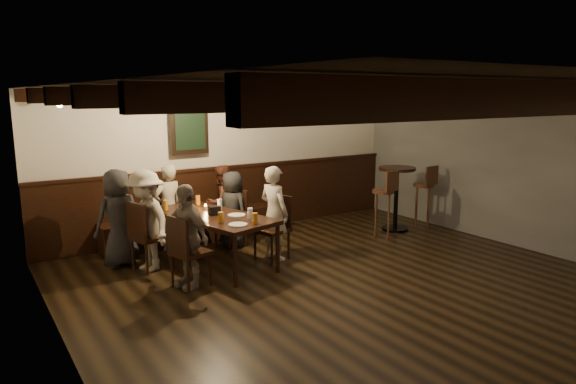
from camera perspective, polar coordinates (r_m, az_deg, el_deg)
room at (r=7.54m, az=-3.73°, el=1.25°), size 7.00×7.00×7.00m
dining_table at (r=7.10m, az=-8.41°, el=-2.93°), size 1.27×2.04×0.71m
chair_left_near at (r=7.16m, az=-15.12°, el=-6.09°), size 0.52×0.52×0.94m
chair_left_far at (r=6.45m, az=-10.84°, el=-7.93°), size 0.49×0.49×0.90m
chair_right_near at (r=7.98m, az=-6.30°, el=-4.17°), size 0.49×0.49×0.88m
chair_right_far at (r=7.34m, az=-1.70°, el=-5.37°), size 0.50×0.50×0.91m
person_bench_left at (r=7.36m, az=-18.32°, el=-2.73°), size 0.74×0.57×1.34m
person_bench_centre at (r=7.94m, az=-13.14°, el=-1.63°), size 0.54×0.41×1.30m
person_bench_right at (r=8.35m, az=-7.42°, el=-1.16°), size 0.68×0.58×1.21m
person_left_near at (r=7.04m, az=-15.49°, el=-3.08°), size 0.70×0.97×1.36m
person_left_far at (r=6.32m, az=-11.19°, el=-4.84°), size 0.48×0.80×1.28m
person_right_near at (r=7.92m, az=-6.18°, el=-1.91°), size 0.50×0.65×1.17m
person_right_far at (r=7.26m, az=-1.55°, el=-2.34°), size 0.43×0.55×1.35m
pint_a at (r=7.47m, az=-13.46°, el=-1.42°), size 0.07×0.07×0.14m
pint_b at (r=7.73m, az=-9.98°, el=-0.88°), size 0.07×0.07×0.14m
pint_c at (r=6.98m, az=-10.87°, el=-2.18°), size 0.07×0.07×0.14m
pint_d at (r=7.41m, az=-7.58°, el=-1.31°), size 0.07×0.07×0.14m
pint_e at (r=6.60m, az=-7.49°, el=-2.82°), size 0.07×0.07×0.14m
pint_f at (r=6.79m, az=-4.22°, el=-2.36°), size 0.07×0.07×0.14m
pint_g at (r=6.51m, az=-3.70°, el=-2.93°), size 0.07×0.07×0.14m
plate_near at (r=6.47m, az=-5.59°, el=-3.62°), size 0.24×0.24×0.01m
plate_far at (r=6.98m, az=-5.73°, el=-2.56°), size 0.24×0.24×0.01m
condiment_caddy at (r=7.04m, az=-8.18°, el=-2.06°), size 0.15×0.10×0.12m
candle at (r=7.39m, az=-9.15°, el=-1.75°), size 0.05×0.05×0.05m
high_top_table at (r=8.99m, az=11.96°, el=0.33°), size 0.62×0.62×1.10m
bar_stool_left at (r=8.56m, az=10.49°, el=-2.24°), size 0.36×0.38×1.12m
bar_stool_right at (r=9.30m, az=14.74°, el=-1.38°), size 0.35×0.37×1.12m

